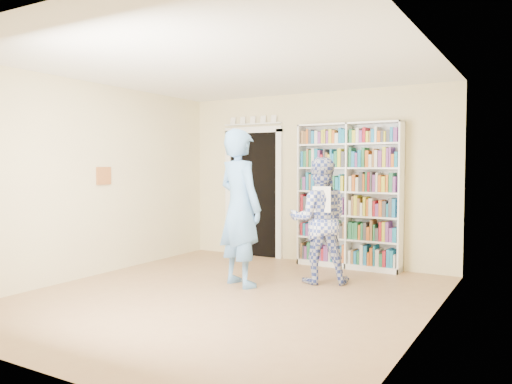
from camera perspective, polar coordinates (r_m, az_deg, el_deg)
floor at (r=6.01m, az=-3.37°, el=-11.85°), size 5.00×5.00×0.00m
ceiling at (r=5.93m, az=-3.45°, el=14.28°), size 5.00×5.00×0.00m
wall_back at (r=8.01m, az=6.57°, el=1.62°), size 4.50×0.00×4.50m
wall_left at (r=7.31m, az=-18.25°, el=1.36°), size 0.00×5.00×5.00m
wall_right at (r=4.93m, az=18.88°, el=0.63°), size 0.00×5.00×5.00m
bookshelf at (r=7.64m, az=10.56°, el=-0.34°), size 1.59×0.30×2.18m
doorway at (r=8.50m, az=-0.29°, el=0.57°), size 1.10×0.08×2.43m
wall_art at (r=7.42m, az=-17.00°, el=1.79°), size 0.03×0.25×0.25m
man_blue at (r=6.40m, az=-1.84°, el=-1.81°), size 0.86×0.72×2.01m
man_plaid at (r=6.62m, az=7.26°, el=-3.23°), size 1.00×0.91×1.65m
paper_sheet at (r=6.37m, az=7.51°, el=-0.85°), size 0.23×0.05×0.33m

